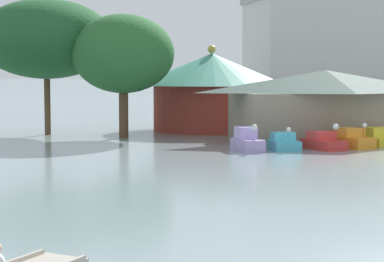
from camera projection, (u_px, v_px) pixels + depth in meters
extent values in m
cube|color=#B299D8|center=(248.00, 145.00, 43.74)|extent=(1.59, 2.77, 0.75)
cube|color=#C8ADF0|center=(246.00, 133.00, 44.00)|extent=(1.25, 1.30, 0.74)
cylinder|color=#B299D8|center=(254.00, 135.00, 42.68)|extent=(0.14, 0.14, 0.61)
sphere|color=white|center=(254.00, 127.00, 42.64)|extent=(0.38, 0.38, 0.38)
cube|color=#4CB7CC|center=(284.00, 145.00, 44.24)|extent=(1.81, 2.49, 0.61)
cube|color=#5DCDE2|center=(283.00, 136.00, 44.49)|extent=(1.47, 1.17, 0.51)
cylinder|color=#4CB7CC|center=(288.00, 137.00, 43.25)|extent=(0.14, 0.14, 0.63)
sphere|color=white|center=(289.00, 130.00, 43.21)|extent=(0.29, 0.29, 0.29)
cube|color=red|center=(324.00, 145.00, 44.57)|extent=(2.33, 3.21, 0.62)
cube|color=#E8423C|center=(321.00, 135.00, 44.85)|extent=(1.68, 1.61, 0.52)
cylinder|color=red|center=(336.00, 136.00, 43.50)|extent=(0.14, 0.14, 0.73)
sphere|color=white|center=(336.00, 127.00, 43.45)|extent=(0.38, 0.38, 0.38)
cube|color=orange|center=(352.00, 142.00, 45.62)|extent=(2.48, 3.23, 0.73)
cube|color=gold|center=(348.00, 132.00, 45.87)|extent=(1.74, 1.66, 0.56)
cylinder|color=orange|center=(364.00, 133.00, 44.58)|extent=(0.14, 0.14, 0.67)
sphere|color=white|center=(365.00, 125.00, 44.55)|extent=(0.30, 0.30, 0.30)
cube|color=yellow|center=(381.00, 142.00, 46.82)|extent=(1.75, 2.40, 0.57)
cube|color=yellow|center=(379.00, 132.00, 47.04)|extent=(1.43, 1.12, 0.69)
cube|color=gray|center=(325.00, 117.00, 50.43)|extent=(12.93, 6.26, 3.51)
pyramid|color=#42564C|center=(326.00, 81.00, 50.22)|extent=(13.97, 7.20, 1.62)
cylinder|color=#993328|center=(212.00, 108.00, 59.78)|extent=(9.99, 9.99, 3.89)
cone|color=#387F6B|center=(212.00, 69.00, 59.51)|extent=(13.14, 13.14, 2.74)
sphere|color=#B7993D|center=(212.00, 49.00, 59.38)|extent=(0.70, 0.70, 0.70)
cylinder|color=brown|center=(47.00, 107.00, 55.56)|extent=(0.49, 0.49, 4.46)
ellipsoid|color=#1E5128|center=(46.00, 39.00, 55.13)|extent=(10.75, 10.75, 6.32)
cylinder|color=brown|center=(124.00, 115.00, 52.89)|extent=(0.72, 0.72, 3.39)
ellipsoid|color=#28602D|center=(123.00, 54.00, 52.51)|extent=(7.77, 7.77, 5.98)
cube|color=beige|center=(373.00, 56.00, 103.06)|extent=(36.54, 13.21, 15.29)
cube|color=#999993|center=(374.00, 0.00, 102.41)|extent=(37.27, 13.48, 1.00)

